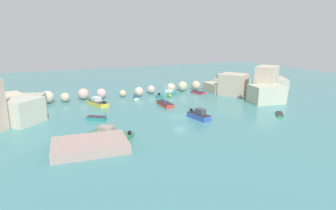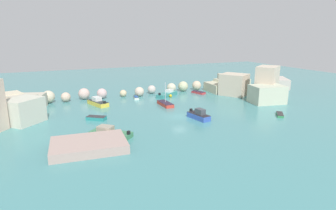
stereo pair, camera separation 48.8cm
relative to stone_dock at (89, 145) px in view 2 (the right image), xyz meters
name	(u,v)px [view 2 (the right image)]	position (x,y,z in m)	size (l,w,h in m)	color
cove_water	(179,117)	(17.38, 8.72, -0.59)	(160.00, 160.00, 0.00)	teal
cliff_headland_right	(248,85)	(42.36, 20.85, 1.55)	(25.40, 22.39, 7.52)	beige
rock_breakwater	(137,90)	(16.07, 29.63, 0.61)	(44.44, 4.42, 2.73)	beige
stone_dock	(89,145)	(0.00, 0.00, 0.00)	(9.53, 6.66, 1.18)	tan
channel_buoy	(171,96)	(22.59, 24.33, -0.24)	(0.69, 0.69, 0.69)	gold
moored_boat_0	(98,102)	(5.32, 23.39, 0.03)	(3.74, 6.17, 1.75)	yellow
moored_boat_1	(165,104)	(18.26, 17.35, -0.21)	(1.78, 5.19, 4.91)	#C63A2E
moored_boat_2	(96,118)	(3.17, 12.85, -0.26)	(3.57, 3.17, 0.65)	teal
moored_boat_3	(224,93)	(36.27, 22.12, -0.25)	(3.87, 1.74, 0.64)	navy
moored_boat_4	(199,115)	(19.91, 6.11, 0.09)	(2.52, 4.87, 1.92)	#3455B1
moored_boat_5	(110,133)	(3.55, 3.66, -0.07)	(6.10, 6.02, 1.53)	#3C7F54
moored_boat_6	(167,94)	(22.30, 25.69, -0.08)	(6.54, 5.26, 1.45)	teal
moored_boat_7	(198,92)	(30.82, 25.44, -0.32)	(2.46, 3.93, 0.54)	#C4373B
moored_boat_8	(280,115)	(34.63, 1.89, -0.37)	(2.86, 3.15, 0.45)	#31884F
moored_boat_9	(136,98)	(14.54, 25.87, -0.29)	(1.52, 2.85, 0.56)	white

